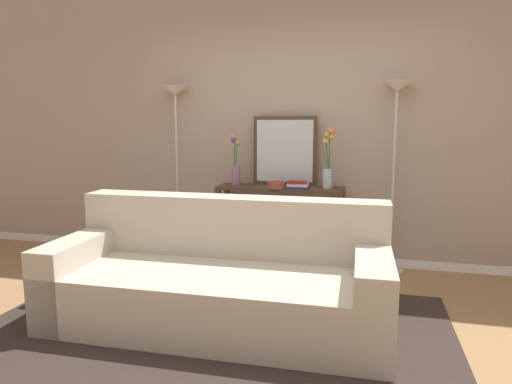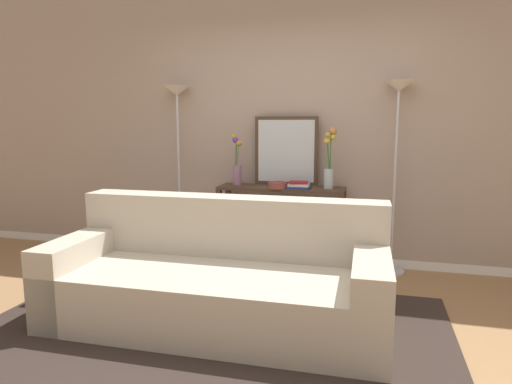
{
  "view_description": "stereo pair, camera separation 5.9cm",
  "coord_description": "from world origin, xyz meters",
  "px_view_note": "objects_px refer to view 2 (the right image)",
  "views": [
    {
      "loc": [
        0.71,
        -2.68,
        1.44
      ],
      "look_at": [
        -0.18,
        0.92,
        0.87
      ],
      "focal_mm": 31.36,
      "sensor_mm": 36.0,
      "label": 1
    },
    {
      "loc": [
        0.76,
        -2.66,
        1.44
      ],
      "look_at": [
        -0.18,
        0.92,
        0.87
      ],
      "focal_mm": 31.36,
      "sensor_mm": 36.0,
      "label": 2
    }
  ],
  "objects_px": {
    "couch": "(219,281)",
    "floor_lamp_left": "(178,124)",
    "vase_short_flowers": "(329,163)",
    "book_stack": "(299,185)",
    "wall_mirror": "(286,151)",
    "fruit_bowl": "(277,185)",
    "vase_tall_flowers": "(237,166)",
    "console_table": "(281,212)",
    "book_row_under_console": "(245,258)",
    "floor_lamp_right": "(397,123)"
  },
  "relations": [
    {
      "from": "couch",
      "to": "floor_lamp_left",
      "type": "bearing_deg",
      "value": 123.47
    },
    {
      "from": "vase_short_flowers",
      "to": "book_stack",
      "type": "xyz_separation_m",
      "value": [
        -0.28,
        -0.09,
        -0.21
      ]
    },
    {
      "from": "couch",
      "to": "vase_short_flowers",
      "type": "height_order",
      "value": "vase_short_flowers"
    },
    {
      "from": "floor_lamp_left",
      "to": "wall_mirror",
      "type": "relative_size",
      "value": 2.64
    },
    {
      "from": "floor_lamp_left",
      "to": "fruit_bowl",
      "type": "bearing_deg",
      "value": -9.89
    },
    {
      "from": "vase_tall_flowers",
      "to": "couch",
      "type": "bearing_deg",
      "value": -78.21
    },
    {
      "from": "couch",
      "to": "console_table",
      "type": "xyz_separation_m",
      "value": [
        0.18,
        1.36,
        0.25
      ]
    },
    {
      "from": "wall_mirror",
      "to": "console_table",
      "type": "bearing_deg",
      "value": -96.77
    },
    {
      "from": "book_stack",
      "to": "wall_mirror",
      "type": "bearing_deg",
      "value": 127.39
    },
    {
      "from": "couch",
      "to": "book_stack",
      "type": "distance_m",
      "value": 1.44
    },
    {
      "from": "floor_lamp_left",
      "to": "wall_mirror",
      "type": "distance_m",
      "value": 1.19
    },
    {
      "from": "vase_short_flowers",
      "to": "fruit_bowl",
      "type": "relative_size",
      "value": 3.12
    },
    {
      "from": "floor_lamp_left",
      "to": "vase_short_flowers",
      "type": "height_order",
      "value": "floor_lamp_left"
    },
    {
      "from": "vase_short_flowers",
      "to": "vase_tall_flowers",
      "type": "bearing_deg",
      "value": 179.09
    },
    {
      "from": "vase_short_flowers",
      "to": "book_row_under_console",
      "type": "height_order",
      "value": "vase_short_flowers"
    },
    {
      "from": "fruit_bowl",
      "to": "book_stack",
      "type": "xyz_separation_m",
      "value": [
        0.2,
        0.02,
        0.0
      ]
    },
    {
      "from": "fruit_bowl",
      "to": "book_row_under_console",
      "type": "distance_m",
      "value": 0.88
    },
    {
      "from": "book_row_under_console",
      "to": "floor_lamp_right",
      "type": "bearing_deg",
      "value": 3.51
    },
    {
      "from": "fruit_bowl",
      "to": "floor_lamp_right",
      "type": "bearing_deg",
      "value": 10.15
    },
    {
      "from": "couch",
      "to": "wall_mirror",
      "type": "relative_size",
      "value": 3.46
    },
    {
      "from": "floor_lamp_right",
      "to": "book_row_under_console",
      "type": "distance_m",
      "value": 2.01
    },
    {
      "from": "floor_lamp_right",
      "to": "book_stack",
      "type": "height_order",
      "value": "floor_lamp_right"
    },
    {
      "from": "console_table",
      "to": "vase_short_flowers",
      "type": "bearing_deg",
      "value": 1.07
    },
    {
      "from": "console_table",
      "to": "floor_lamp_left",
      "type": "height_order",
      "value": "floor_lamp_left"
    },
    {
      "from": "book_stack",
      "to": "couch",
      "type": "bearing_deg",
      "value": -105.87
    },
    {
      "from": "vase_tall_flowers",
      "to": "fruit_bowl",
      "type": "xyz_separation_m",
      "value": [
        0.45,
        -0.13,
        -0.17
      ]
    },
    {
      "from": "wall_mirror",
      "to": "book_row_under_console",
      "type": "bearing_deg",
      "value": -160.12
    },
    {
      "from": "vase_tall_flowers",
      "to": "floor_lamp_right",
      "type": "bearing_deg",
      "value": 2.44
    },
    {
      "from": "console_table",
      "to": "book_stack",
      "type": "height_order",
      "value": "book_stack"
    },
    {
      "from": "wall_mirror",
      "to": "fruit_bowl",
      "type": "height_order",
      "value": "wall_mirror"
    },
    {
      "from": "console_table",
      "to": "floor_lamp_right",
      "type": "distance_m",
      "value": 1.39
    },
    {
      "from": "console_table",
      "to": "floor_lamp_right",
      "type": "relative_size",
      "value": 0.68
    },
    {
      "from": "floor_lamp_right",
      "to": "wall_mirror",
      "type": "bearing_deg",
      "value": 177.04
    },
    {
      "from": "fruit_bowl",
      "to": "book_stack",
      "type": "bearing_deg",
      "value": 6.93
    },
    {
      "from": "console_table",
      "to": "vase_tall_flowers",
      "type": "xyz_separation_m",
      "value": [
        -0.46,
        0.02,
        0.45
      ]
    },
    {
      "from": "floor_lamp_right",
      "to": "book_stack",
      "type": "distance_m",
      "value": 1.08
    },
    {
      "from": "book_stack",
      "to": "console_table",
      "type": "bearing_deg",
      "value": 156.77
    },
    {
      "from": "fruit_bowl",
      "to": "book_stack",
      "type": "relative_size",
      "value": 0.83
    },
    {
      "from": "book_row_under_console",
      "to": "floor_lamp_left",
      "type": "bearing_deg",
      "value": 173.25
    },
    {
      "from": "book_stack",
      "to": "floor_lamp_left",
      "type": "bearing_deg",
      "value": 172.67
    },
    {
      "from": "book_row_under_console",
      "to": "couch",
      "type": "bearing_deg",
      "value": -81.41
    },
    {
      "from": "floor_lamp_right",
      "to": "vase_tall_flowers",
      "type": "bearing_deg",
      "value": -177.56
    },
    {
      "from": "couch",
      "to": "wall_mirror",
      "type": "xyz_separation_m",
      "value": [
        0.19,
        1.51,
        0.86
      ]
    },
    {
      "from": "vase_tall_flowers",
      "to": "vase_short_flowers",
      "type": "distance_m",
      "value": 0.93
    },
    {
      "from": "couch",
      "to": "vase_tall_flowers",
      "type": "height_order",
      "value": "vase_tall_flowers"
    },
    {
      "from": "console_table",
      "to": "floor_lamp_left",
      "type": "xyz_separation_m",
      "value": [
        -1.14,
        0.09,
        0.88
      ]
    },
    {
      "from": "wall_mirror",
      "to": "vase_short_flowers",
      "type": "distance_m",
      "value": 0.48
    },
    {
      "from": "vase_tall_flowers",
      "to": "book_row_under_console",
      "type": "xyz_separation_m",
      "value": [
        0.08,
        -0.02,
        -0.96
      ]
    },
    {
      "from": "vase_tall_flowers",
      "to": "fruit_bowl",
      "type": "distance_m",
      "value": 0.5
    },
    {
      "from": "floor_lamp_right",
      "to": "vase_short_flowers",
      "type": "xyz_separation_m",
      "value": [
        -0.61,
        -0.08,
        -0.37
      ]
    }
  ]
}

